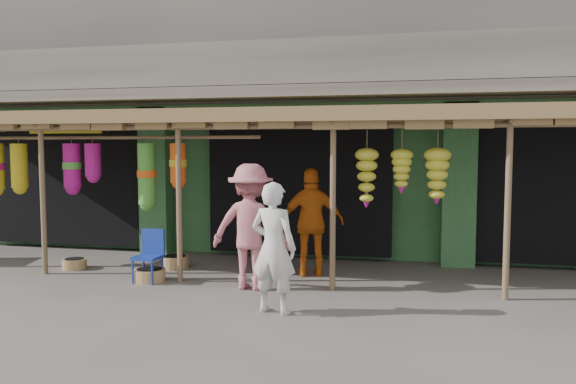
% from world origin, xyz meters
% --- Properties ---
extents(ground, '(80.00, 80.00, 0.00)m').
position_xyz_m(ground, '(0.00, 0.00, 0.00)').
color(ground, '#514C47').
rests_on(ground, ground).
extents(building, '(16.40, 6.80, 7.00)m').
position_xyz_m(building, '(-0.00, 4.87, 3.37)').
color(building, gray).
rests_on(building, ground).
extents(awning, '(14.00, 2.70, 2.79)m').
position_xyz_m(awning, '(-0.13, 0.80, 2.58)').
color(awning, brown).
rests_on(awning, ground).
extents(blue_chair, '(0.42, 0.43, 0.85)m').
position_xyz_m(blue_chair, '(-2.00, -0.27, 0.47)').
color(blue_chair, navy).
rests_on(blue_chair, ground).
extents(basket_left, '(0.49, 0.49, 0.18)m').
position_xyz_m(basket_left, '(-3.76, 0.29, 0.09)').
color(basket_left, olive).
rests_on(basket_left, ground).
extents(basket_mid, '(0.61, 0.61, 0.20)m').
position_xyz_m(basket_mid, '(-2.00, -0.29, 0.10)').
color(basket_mid, olive).
rests_on(basket_mid, ground).
extents(basket_right, '(0.59, 0.59, 0.22)m').
position_xyz_m(basket_right, '(-2.00, 0.73, 0.11)').
color(basket_right, olive).
rests_on(basket_right, ground).
extents(person_front, '(0.71, 0.55, 1.74)m').
position_xyz_m(person_front, '(0.41, -1.54, 0.87)').
color(person_front, silver).
rests_on(person_front, ground).
extents(person_vendor, '(1.16, 0.71, 1.84)m').
position_xyz_m(person_vendor, '(0.53, 0.67, 0.92)').
color(person_vendor, '#D06113').
rests_on(person_vendor, ground).
extents(person_shopper, '(1.25, 0.73, 1.93)m').
position_xyz_m(person_shopper, '(-0.25, -0.37, 0.97)').
color(person_shopper, '#C36771').
rests_on(person_shopper, ground).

